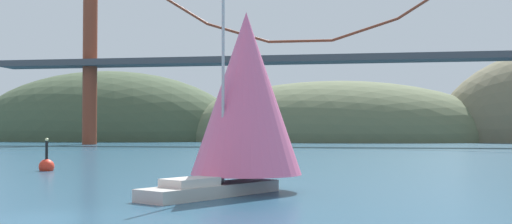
% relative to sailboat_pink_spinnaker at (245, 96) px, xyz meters
% --- Properties ---
extents(ground_plane, '(360.00, 360.00, 0.00)m').
position_rel_sailboat_pink_spinnaker_xyz_m(ground_plane, '(-5.01, -9.91, -4.62)').
color(ground_plane, navy).
extents(headland_left, '(74.55, 44.00, 36.48)m').
position_rel_sailboat_pink_spinnaker_xyz_m(headland_left, '(-60.01, 125.09, -4.62)').
color(headland_left, '#425138').
rests_on(headland_left, ground_plane).
extents(headland_center, '(84.09, 44.00, 29.82)m').
position_rel_sailboat_pink_spinnaker_xyz_m(headland_center, '(-0.01, 125.09, -4.62)').
color(headland_center, '#5B6647').
rests_on(headland_center, ground_plane).
extents(suspension_bridge, '(118.91, 6.00, 41.77)m').
position_rel_sailboat_pink_spinnaker_xyz_m(suspension_bridge, '(-5.01, 85.09, 13.55)').
color(suspension_bridge, brown).
rests_on(suspension_bridge, ground_plane).
extents(sailboat_pink_spinnaker, '(7.54, 9.58, 9.38)m').
position_rel_sailboat_pink_spinnaker_xyz_m(sailboat_pink_spinnaker, '(0.00, 0.00, 0.00)').
color(sailboat_pink_spinnaker, '#B7B2A8').
rests_on(sailboat_pink_spinnaker, ground_plane).
extents(channel_buoy, '(1.10, 1.10, 2.64)m').
position_rel_sailboat_pink_spinnaker_xyz_m(channel_buoy, '(-16.95, 12.59, -4.25)').
color(channel_buoy, red).
rests_on(channel_buoy, ground_plane).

